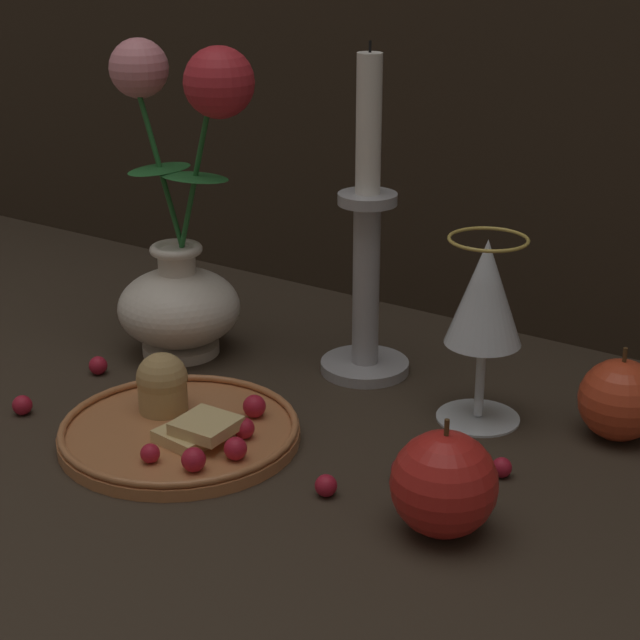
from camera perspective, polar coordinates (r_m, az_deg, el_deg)
ground_plane at (r=0.92m, az=-2.41°, el=-5.50°), size 2.40×2.40×0.00m
vase at (r=1.03m, az=-7.44°, el=3.85°), size 0.16×0.12×0.30m
plate_with_pastries at (r=0.90m, az=-7.53°, el=-5.50°), size 0.20×0.20×0.06m
wine_glass at (r=0.89m, az=8.78°, el=1.01°), size 0.07×0.07×0.16m
candlestick at (r=0.98m, az=2.49°, el=3.15°), size 0.08×0.08×0.31m
apple_beside_vase at (r=0.91m, az=15.70°, el=-4.12°), size 0.07×0.07×0.08m
apple_near_glass at (r=0.76m, az=6.63°, el=-8.68°), size 0.08×0.08×0.09m
berry_near_plate at (r=0.83m, az=4.50°, el=-7.94°), size 0.02×0.02×0.02m
berry_front_center at (r=0.85m, az=9.67°, el=-7.76°), size 0.02×0.02×0.02m
berry_by_glass_stem at (r=1.03m, az=-11.75°, el=-2.39°), size 0.02×0.02×0.02m
berry_under_candlestick at (r=0.81m, az=0.32°, el=-8.82°), size 0.02×0.02×0.02m
berry_far_right at (r=0.97m, az=-15.59°, el=-4.40°), size 0.02×0.02×0.02m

